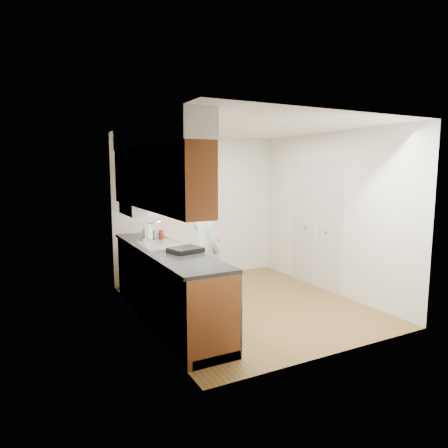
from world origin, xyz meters
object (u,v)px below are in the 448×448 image
Objects in this scene: soda_can at (161,234)px; dish_rack at (185,250)px; soap_bottle_c at (152,231)px; person at (205,239)px; soap_bottle_b at (146,231)px; steel_can at (155,235)px; soap_bottle_a at (149,231)px.

soda_can reaches higher than dish_rack.
soap_bottle_c is 0.50× the size of dish_rack.
person is 0.76m from soda_can.
steel_can is at bearing -55.34° from soap_bottle_b.
soap_bottle_c reaches higher than steel_can.
soap_bottle_a is 2.13× the size of soda_can.
soap_bottle_c is (0.12, 0.25, -0.04)m from soap_bottle_a.
soda_can is (-0.40, 0.64, 0.00)m from person.
soap_bottle_a is 0.73× the size of dish_rack.
dish_rack is at bearing -93.02° from soda_can.
steel_can is at bearing -97.24° from soap_bottle_c.
steel_can is 1.04m from dish_rack.
soap_bottle_b is at bearing 84.01° from dish_rack.
soap_bottle_a is 1.48× the size of soap_bottle_c.
person is 5.43× the size of dish_rack.
soap_bottle_c is 1.38× the size of steel_can.
soap_bottle_a is 1.30× the size of soap_bottle_b.
soap_bottle_c is 0.21m from soda_can.
soap_bottle_b is at bearing 124.66° from steel_can.
soap_bottle_c is at bearing 63.63° from soap_bottle_a.
soap_bottle_c is (0.12, 0.07, -0.01)m from soap_bottle_b.
soda_can is (0.19, 0.06, -0.07)m from soap_bottle_a.
soap_bottle_a reaches higher than soap_bottle_c.
steel_can is (0.10, 0.03, -0.07)m from soap_bottle_a.
soap_bottle_c is at bearing 30.74° from soap_bottle_b.
person is 15.13× the size of steel_can.
soda_can is 1.06m from dish_rack.
soda_can is 0.34× the size of dish_rack.
soda_can is 0.10m from steel_can.
person reaches higher than soap_bottle_b.
person is 15.77× the size of soda_can.
steel_can is at bearing 38.50° from person.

